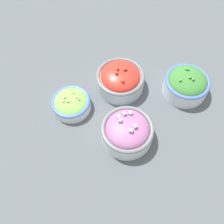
{
  "coord_description": "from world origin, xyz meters",
  "views": [
    {
      "loc": [
        -0.31,
        -0.19,
        0.65
      ],
      "look_at": [
        0.0,
        0.0,
        0.03
      ],
      "focal_mm": 40.0,
      "sensor_mm": 36.0,
      "label": 1
    }
  ],
  "objects_px": {
    "bowl_red_onion": "(127,131)",
    "bowl_lettuce": "(71,103)",
    "bowl_cherry_tomatoes": "(120,79)",
    "bowl_broccoli": "(187,84)"
  },
  "relations": [
    {
      "from": "bowl_red_onion",
      "to": "bowl_broccoli",
      "type": "relative_size",
      "value": 1.06
    },
    {
      "from": "bowl_lettuce",
      "to": "bowl_broccoli",
      "type": "height_order",
      "value": "bowl_broccoli"
    },
    {
      "from": "bowl_red_onion",
      "to": "bowl_cherry_tomatoes",
      "type": "bearing_deg",
      "value": 36.09
    },
    {
      "from": "bowl_cherry_tomatoes",
      "to": "bowl_lettuce",
      "type": "relative_size",
      "value": 1.29
    },
    {
      "from": "bowl_red_onion",
      "to": "bowl_broccoli",
      "type": "xyz_separation_m",
      "value": [
        0.23,
        -0.08,
        0.0
      ]
    },
    {
      "from": "bowl_cherry_tomatoes",
      "to": "bowl_red_onion",
      "type": "relative_size",
      "value": 1.04
    },
    {
      "from": "bowl_cherry_tomatoes",
      "to": "bowl_broccoli",
      "type": "relative_size",
      "value": 1.1
    },
    {
      "from": "bowl_red_onion",
      "to": "bowl_lettuce",
      "type": "xyz_separation_m",
      "value": [
        0.0,
        0.19,
        -0.01
      ]
    },
    {
      "from": "bowl_cherry_tomatoes",
      "to": "bowl_red_onion",
      "type": "bearing_deg",
      "value": -143.91
    },
    {
      "from": "bowl_cherry_tomatoes",
      "to": "bowl_lettuce",
      "type": "height_order",
      "value": "bowl_cherry_tomatoes"
    }
  ]
}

